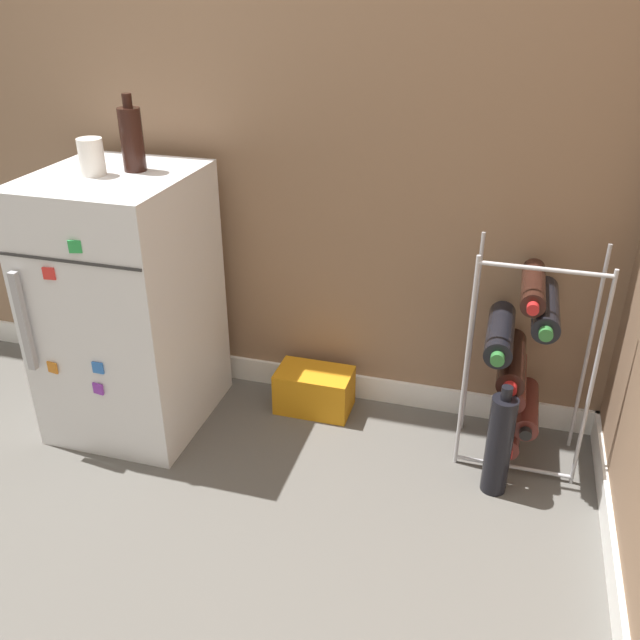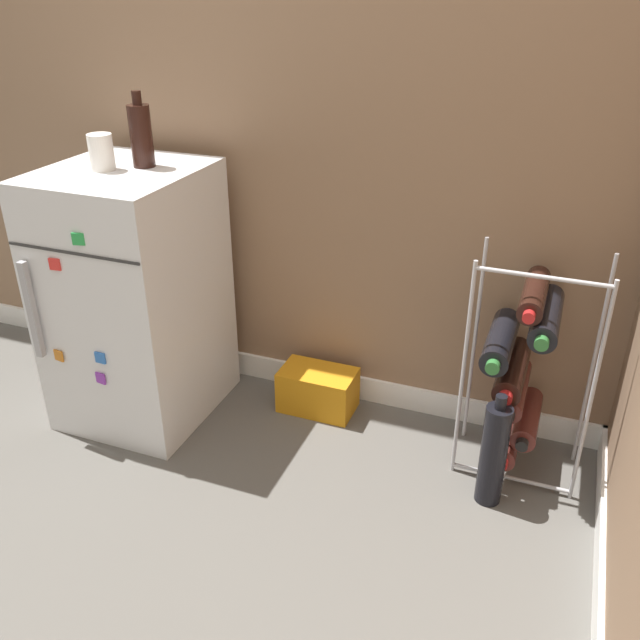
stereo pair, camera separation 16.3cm
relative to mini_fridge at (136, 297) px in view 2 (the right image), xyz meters
The scene contains 8 objects.
ground_plane 0.77m from the mini_fridge, 32.27° to the right, with size 14.00×14.00×0.00m, color #56544F.
wall_back 1.04m from the mini_fridge, 32.21° to the left, with size 6.96×0.07×2.50m.
mini_fridge is the anchor object (origin of this frame).
wine_rack 1.25m from the mini_fridge, ahead, with size 0.36×0.32×0.70m.
soda_box 0.70m from the mini_fridge, 18.70° to the left, with size 0.26×0.16×0.15m.
fridge_top_cup 0.48m from the mini_fridge, 150.38° to the right, with size 0.07×0.07×0.11m.
fridge_top_bottle 0.53m from the mini_fridge, 46.61° to the left, with size 0.07×0.07×0.22m.
loose_bottle_floor 1.24m from the mini_fridge, ahead, with size 0.08×0.08×0.36m.
Camera 2 is at (0.76, -1.32, 1.39)m, focal length 38.00 mm.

